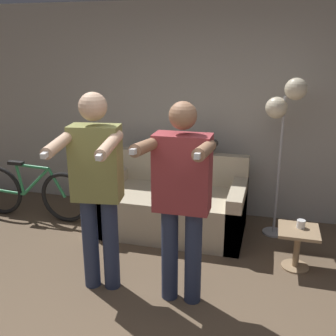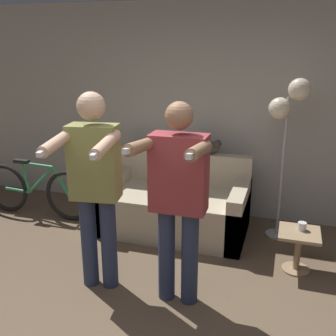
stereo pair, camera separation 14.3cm
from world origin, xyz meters
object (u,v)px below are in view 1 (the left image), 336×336
object	(u,v)px
person_right	(182,192)
cat	(204,147)
side_table	(298,241)
floor_lamp	(285,109)
cup	(301,224)
couch	(173,206)
person_left	(96,182)
bicycle	(31,193)

from	to	relation	value
person_right	cat	size ratio (longest dim) A/B	3.93
person_right	side_table	xyz separation A→B (m)	(0.97, 0.80, -0.69)
floor_lamp	cup	xyz separation A→B (m)	(0.22, -0.66, -0.99)
couch	person_right	bearing A→B (deg)	-72.78
person_left	cup	size ratio (longest dim) A/B	21.43
cat	bicycle	distance (m)	2.21
cat	cup	size ratio (longest dim) A/B	5.31
side_table	couch	bearing A→B (deg)	159.84
cat	side_table	world-z (taller)	cat
person_right	person_left	bearing A→B (deg)	179.36
couch	cat	size ratio (longest dim) A/B	3.82
couch	person_right	distance (m)	1.53
couch	cup	world-z (taller)	couch
couch	side_table	size ratio (longest dim) A/B	4.04
couch	floor_lamp	world-z (taller)	floor_lamp
person_right	cup	distance (m)	1.40
person_right	floor_lamp	size ratio (longest dim) A/B	0.96
floor_lamp	cup	world-z (taller)	floor_lamp
couch	cat	bearing A→B (deg)	51.76
person_left	person_right	size ratio (longest dim) A/B	1.03
floor_lamp	couch	bearing A→B (deg)	-170.27
cup	bicycle	world-z (taller)	bicycle
cat	side_table	size ratio (longest dim) A/B	1.06
person_right	cat	xyz separation A→B (m)	(-0.12, 1.66, -0.04)
cup	bicycle	distance (m)	3.19
cat	person_right	bearing A→B (deg)	-85.74
person_left	floor_lamp	xyz separation A→B (m)	(1.48, 1.50, 0.44)
cat	floor_lamp	bearing A→B (deg)	-10.02
floor_lamp	cup	distance (m)	1.21
floor_lamp	bicycle	xyz separation A→B (m)	(-2.94, -0.35, -1.11)
floor_lamp	side_table	bearing A→B (deg)	-73.58
person_right	cup	world-z (taller)	person_right
couch	person_left	xyz separation A→B (m)	(-0.32, -1.30, 0.71)
floor_lamp	bicycle	bearing A→B (deg)	-173.25
couch	side_table	distance (m)	1.46
person_right	side_table	bearing A→B (deg)	38.98
person_right	cup	size ratio (longest dim) A/B	20.86
cat	floor_lamp	distance (m)	1.03
person_left	cat	distance (m)	1.76
person_right	bicycle	bearing A→B (deg)	151.53
couch	person_right	xyz separation A→B (m)	(0.40, -1.30, 0.69)
person_left	bicycle	world-z (taller)	person_left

